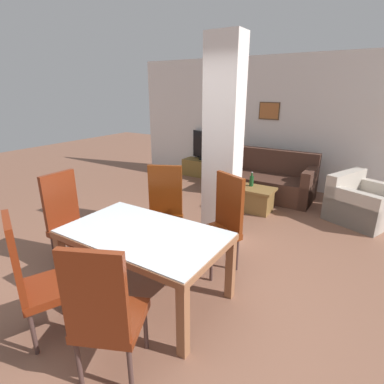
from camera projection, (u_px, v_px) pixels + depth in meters
The scene contains 15 objects.
ground_plane at pixel (147, 293), 3.15m from camera, with size 18.00×18.00×0.00m, color brown.
back_wall at pixel (283, 124), 6.29m from camera, with size 7.20×0.09×2.70m.
divider_pillar at pixel (223, 144), 3.99m from camera, with size 0.46×0.32×2.70m.
dining_table at pixel (144, 245), 2.96m from camera, with size 1.60×0.96×0.72m.
dining_chair_head_left at pixel (69, 218), 3.56m from camera, with size 0.46×0.46×1.13m.
dining_chair_near_left at pixel (35, 276), 2.45m from camera, with size 0.61×0.61×1.13m.
dining_chair_near_right at pixel (105, 312), 2.06m from camera, with size 0.61×0.61×1.13m.
dining_chair_far_left at pixel (164, 209), 3.84m from camera, with size 0.61×0.61×1.13m.
dining_chair_far_right at pixel (221, 221), 3.48m from camera, with size 0.61×0.61×1.13m.
sofa at pixel (267, 181), 5.96m from camera, with size 1.79×0.85×0.89m.
armchair at pixel (361, 204), 4.84m from camera, with size 1.14×1.18×0.75m.
coffee_table at pixel (251, 198), 5.26m from camera, with size 0.79×0.47×0.42m.
bottle at pixel (252, 181), 5.24m from camera, with size 0.07×0.07×0.25m.
tv_stand at pixel (207, 169), 7.27m from camera, with size 1.24×0.40×0.40m.
tv_screen at pixel (208, 147), 7.10m from camera, with size 1.05×0.46×0.68m.
Camera 1 is at (1.81, -1.97, 2.04)m, focal length 28.00 mm.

